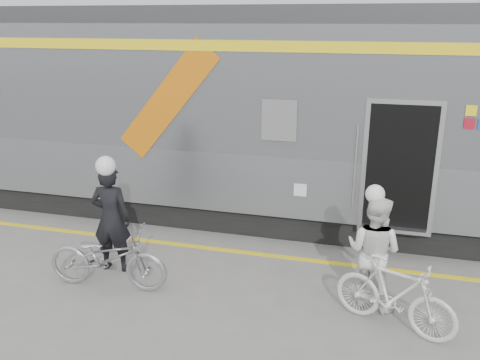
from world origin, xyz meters
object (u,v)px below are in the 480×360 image
(man, at_px, (111,218))
(bicycle_left, at_px, (107,258))
(woman, at_px, (374,251))
(bicycle_right, at_px, (395,295))

(man, relative_size, bicycle_left, 0.95)
(bicycle_left, xyz_separation_m, woman, (3.82, 0.56, 0.33))
(man, xyz_separation_m, bicycle_right, (4.32, -0.54, -0.38))
(man, relative_size, bicycle_right, 1.07)
(bicycle_left, bearing_deg, woman, -86.23)
(bicycle_left, height_order, woman, woman)
(bicycle_left, height_order, bicycle_right, bicycle_right)
(bicycle_right, bearing_deg, bicycle_left, 112.53)
(woman, relative_size, bicycle_right, 0.99)
(bicycle_left, bearing_deg, bicycle_right, -94.44)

